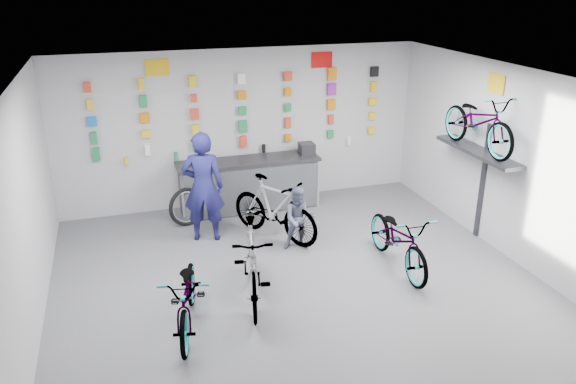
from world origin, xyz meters
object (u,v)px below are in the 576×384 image
object	(u,v)px
bike_left	(188,297)
bike_service	(274,208)
customer	(299,218)
bike_right	(399,239)
counter	(249,185)
bike_center	(252,264)
clerk	(203,187)

from	to	relation	value
bike_left	bike_service	xyz separation A→B (m)	(1.78, 2.20, 0.09)
bike_service	bike_left	bearing A→B (deg)	-162.74
bike_left	customer	bearing A→B (deg)	51.53
bike_left	bike_right	xyz separation A→B (m)	(3.31, 0.63, 0.03)
counter	customer	bearing A→B (deg)	-78.29
bike_center	customer	xyz separation A→B (m)	(1.12, 1.27, -0.01)
bike_center	bike_right	xyz separation A→B (m)	(2.36, 0.21, -0.07)
bike_service	customer	size ratio (longest dim) A/B	1.69
bike_center	bike_service	world-z (taller)	bike_center
counter	customer	world-z (taller)	customer
counter	bike_left	xyz separation A→B (m)	(-1.67, -3.56, -0.03)
bike_right	clerk	xyz separation A→B (m)	(-2.66, 1.90, 0.46)
bike_right	counter	bearing A→B (deg)	120.27
bike_service	bike_center	bearing A→B (deg)	-148.99
bike_left	bike_center	bearing A→B (deg)	36.12
counter	clerk	bearing A→B (deg)	-134.87
bike_right	bike_left	bearing A→B (deg)	-168.05
counter	bike_right	xyz separation A→B (m)	(1.63, -2.93, -0.00)
bike_center	customer	bearing A→B (deg)	60.32
counter	customer	size ratio (longest dim) A/B	2.50
counter	bike_right	distance (m)	3.36
bike_left	bike_service	world-z (taller)	bike_service
counter	bike_left	distance (m)	3.94
customer	bike_left	bearing A→B (deg)	-127.76
bike_right	customer	xyz separation A→B (m)	(-1.25, 1.06, 0.05)
customer	bike_right	bearing A→B (deg)	-27.68
bike_left	clerk	bearing A→B (deg)	87.80
bike_center	bike_service	size ratio (longest dim) A/B	1.01
counter	bike_center	distance (m)	3.23
bike_right	customer	world-z (taller)	customer
customer	bike_service	bearing A→B (deg)	131.49
counter	customer	xyz separation A→B (m)	(0.39, -1.87, 0.05)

